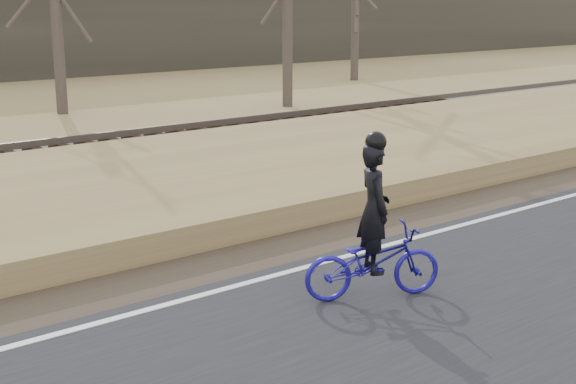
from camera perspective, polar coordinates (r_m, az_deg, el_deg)
ground at (r=9.18m, az=-18.08°, el=-11.02°), size 120.00×120.00×0.00m
edge_line at (r=9.32m, az=-18.56°, el=-10.22°), size 120.00×0.12×0.01m
cyclist at (r=10.00m, az=6.07°, el=-3.88°), size 1.85×1.29×2.11m
bare_tree_far_right at (r=37.01m, az=4.83°, el=13.26°), size 0.36×0.36×6.91m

